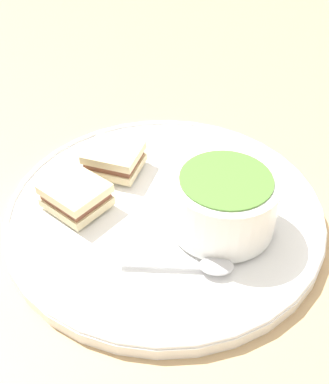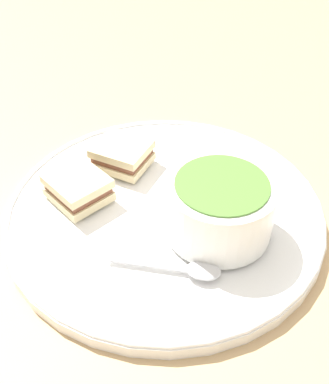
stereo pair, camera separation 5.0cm
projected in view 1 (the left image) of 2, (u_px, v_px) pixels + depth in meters
name	position (u px, v px, depth m)	size (l,w,h in m)	color
ground_plane	(165.00, 215.00, 0.53)	(2.40, 2.40, 0.00)	tan
plate	(165.00, 209.00, 0.52)	(0.36, 0.36, 0.02)	white
soup_bowl	(224.00, 202.00, 0.47)	(0.11, 0.11, 0.06)	white
spoon	(207.00, 266.00, 0.44)	(0.07, 0.10, 0.01)	silver
sandwich_half_near	(114.00, 158.00, 0.55)	(0.07, 0.08, 0.03)	beige
sandwich_half_far	(76.00, 195.00, 0.50)	(0.06, 0.07, 0.03)	beige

